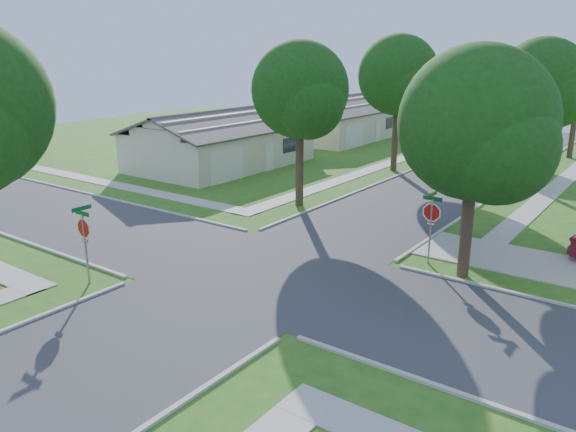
% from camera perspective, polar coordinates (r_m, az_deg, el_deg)
% --- Properties ---
extents(ground, '(100.00, 100.00, 0.00)m').
position_cam_1_polar(ground, '(22.03, -2.20, -5.77)').
color(ground, '#2B601A').
rests_on(ground, ground).
extents(road_ns, '(7.00, 100.00, 0.02)m').
position_cam_1_polar(road_ns, '(22.03, -2.20, -5.76)').
color(road_ns, '#333335').
rests_on(road_ns, ground).
extents(sidewalk_ne, '(1.20, 40.00, 0.04)m').
position_cam_1_polar(sidewalk_ne, '(43.33, 26.59, 3.59)').
color(sidewalk_ne, '#9E9B91').
rests_on(sidewalk_ne, ground).
extents(sidewalk_nw, '(1.20, 40.00, 0.04)m').
position_cam_1_polar(sidewalk_nw, '(46.75, 11.76, 5.80)').
color(sidewalk_nw, '#9E9B91').
rests_on(sidewalk_nw, ground).
extents(driveway, '(8.80, 3.60, 0.05)m').
position_cam_1_polar(driveway, '(25.01, 22.95, -4.31)').
color(driveway, '#9E9B91').
rests_on(driveway, ground).
extents(stop_sign_sw, '(1.05, 0.80, 2.98)m').
position_cam_1_polar(stop_sign_sw, '(21.64, -20.01, -1.49)').
color(stop_sign_sw, gray).
rests_on(stop_sign_sw, ground).
extents(stop_sign_ne, '(1.05, 0.80, 2.98)m').
position_cam_1_polar(stop_sign_ne, '(23.06, 14.37, 0.07)').
color(stop_sign_ne, gray).
rests_on(stop_sign_ne, ground).
extents(tree_e_near, '(4.97, 4.80, 8.28)m').
position_cam_1_polar(tree_e_near, '(26.38, 18.60, 9.74)').
color(tree_e_near, '#38281C').
rests_on(tree_e_near, ground).
extents(tree_e_mid, '(5.59, 5.40, 9.21)m').
position_cam_1_polar(tree_e_mid, '(37.91, 24.42, 11.84)').
color(tree_e_mid, '#38281C').
rests_on(tree_e_mid, ground).
extents(tree_w_near, '(5.38, 5.20, 8.97)m').
position_cam_1_polar(tree_w_near, '(30.50, 1.32, 12.24)').
color(tree_w_near, '#38281C').
rests_on(tree_w_near, ground).
extents(tree_w_mid, '(5.80, 5.60, 9.56)m').
position_cam_1_polar(tree_w_mid, '(40.91, 11.21, 13.51)').
color(tree_w_mid, '#38281C').
rests_on(tree_w_mid, ground).
extents(tree_w_far, '(4.76, 4.60, 8.04)m').
position_cam_1_polar(tree_w_far, '(53.01, 17.26, 12.61)').
color(tree_w_far, '#38281C').
rests_on(tree_w_far, ground).
extents(tree_ne_corner, '(5.80, 5.60, 8.66)m').
position_cam_1_polar(tree_ne_corner, '(21.35, 18.70, 8.23)').
color(tree_ne_corner, '#38281C').
rests_on(tree_ne_corner, ground).
extents(house_nw_near, '(8.42, 13.60, 4.23)m').
position_cam_1_polar(house_nw_near, '(42.76, -6.75, 7.11)').
color(house_nw_near, '#C4B49A').
rests_on(house_nw_near, ground).
extents(house_nw_far, '(8.42, 13.60, 4.23)m').
position_cam_1_polar(house_nw_far, '(56.32, 5.15, 9.36)').
color(house_nw_far, '#C4B49A').
rests_on(house_nw_far, ground).
extents(car_curb_east, '(2.11, 4.80, 1.61)m').
position_cam_1_polar(car_curb_east, '(41.85, 19.54, 5.09)').
color(car_curb_east, black).
rests_on(car_curb_east, ground).
extents(car_curb_west, '(2.22, 4.41, 1.23)m').
position_cam_1_polar(car_curb_west, '(56.61, 21.62, 7.41)').
color(car_curb_west, black).
rests_on(car_curb_west, ground).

